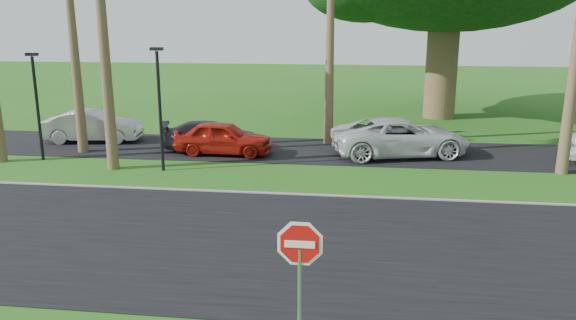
{
  "coord_description": "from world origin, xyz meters",
  "views": [
    {
      "loc": [
        1.4,
        -11.46,
        5.66
      ],
      "look_at": [
        -0.55,
        3.66,
        1.8
      ],
      "focal_mm": 35.0,
      "sensor_mm": 36.0,
      "label": 1
    }
  ],
  "objects_px": {
    "stop_sign_near": "(300,262)",
    "car_dark": "(211,136)",
    "car_silver": "(93,127)",
    "car_minivan": "(400,137)",
    "car_red": "(223,138)"
  },
  "relations": [
    {
      "from": "stop_sign_near",
      "to": "car_dark",
      "type": "height_order",
      "value": "stop_sign_near"
    },
    {
      "from": "car_dark",
      "to": "car_silver",
      "type": "bearing_deg",
      "value": 67.53
    },
    {
      "from": "car_dark",
      "to": "car_minivan",
      "type": "xyz_separation_m",
      "value": [
        8.21,
        -0.08,
        0.17
      ]
    },
    {
      "from": "car_silver",
      "to": "car_dark",
      "type": "distance_m",
      "value": 5.98
    },
    {
      "from": "car_minivan",
      "to": "car_dark",
      "type": "bearing_deg",
      "value": 74.71
    },
    {
      "from": "car_silver",
      "to": "car_minivan",
      "type": "xyz_separation_m",
      "value": [
        14.12,
        -0.97,
        0.06
      ]
    },
    {
      "from": "car_silver",
      "to": "car_dark",
      "type": "height_order",
      "value": "car_silver"
    },
    {
      "from": "stop_sign_near",
      "to": "car_minivan",
      "type": "height_order",
      "value": "stop_sign_near"
    },
    {
      "from": "car_red",
      "to": "car_silver",
      "type": "bearing_deg",
      "value": 77.82
    },
    {
      "from": "car_minivan",
      "to": "car_silver",
      "type": "bearing_deg",
      "value": 71.32
    },
    {
      "from": "stop_sign_near",
      "to": "car_silver",
      "type": "distance_m",
      "value": 19.73
    },
    {
      "from": "car_red",
      "to": "car_minivan",
      "type": "distance_m",
      "value": 7.49
    },
    {
      "from": "car_silver",
      "to": "car_dark",
      "type": "bearing_deg",
      "value": -107.26
    },
    {
      "from": "car_dark",
      "to": "stop_sign_near",
      "type": "bearing_deg",
      "value": -173.66
    },
    {
      "from": "car_silver",
      "to": "car_red",
      "type": "height_order",
      "value": "car_silver"
    }
  ]
}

